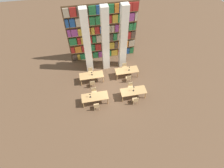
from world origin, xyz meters
TOP-DOWN VIEW (x-y plane):
  - ground_plane at (0.00, 0.00)m, footprint 40.00×40.00m
  - bookshelf_bank at (0.02, 4.37)m, footprint 6.43×0.35m
  - pillar_left at (-1.57, 2.80)m, footprint 0.61×0.61m
  - pillar_center at (0.00, 2.80)m, footprint 0.61×0.61m
  - pillar_right at (1.57, 2.80)m, footprint 0.61×0.61m
  - reading_table_0 at (-1.59, -1.21)m, footprint 2.10×0.86m
  - chair_0 at (-1.58, -1.93)m, footprint 0.42×0.40m
  - chair_1 at (-1.58, -0.50)m, footprint 0.42×0.40m
  - desk_lamp_0 at (-1.95, -1.20)m, footprint 0.14×0.14m
  - reading_table_1 at (1.55, -1.24)m, footprint 2.10×0.86m
  - chair_2 at (1.53, -1.96)m, footprint 0.42×0.40m
  - chair_3 at (1.53, -0.53)m, footprint 0.42×0.40m
  - desk_lamp_1 at (1.55, -1.23)m, footprint 0.14×0.14m
  - reading_table_2 at (-1.58, 1.18)m, footprint 2.10×0.86m
  - chair_4 at (-1.60, 0.46)m, footprint 0.42×0.40m
  - chair_5 at (-1.60, 1.90)m, footprint 0.42×0.40m
  - desk_lamp_2 at (-1.52, 1.20)m, footprint 0.14×0.14m
  - reading_table_3 at (1.62, 1.18)m, footprint 2.10×0.86m
  - chair_6 at (1.61, 0.47)m, footprint 0.42×0.40m
  - chair_7 at (1.61, 1.90)m, footprint 0.42×0.40m
  - desk_lamp_3 at (1.81, 1.14)m, footprint 0.14×0.14m

SIDE VIEW (x-z plane):
  - ground_plane at x=0.00m, z-range 0.00..0.00m
  - chair_0 at x=-1.58m, z-range 0.03..0.89m
  - chair_1 at x=-1.58m, z-range 0.03..0.89m
  - chair_2 at x=1.53m, z-range 0.03..0.89m
  - chair_3 at x=1.53m, z-range 0.03..0.89m
  - chair_4 at x=-1.60m, z-range 0.03..0.89m
  - chair_5 at x=-1.60m, z-range 0.03..0.89m
  - chair_6 at x=1.61m, z-range 0.03..0.89m
  - chair_7 at x=1.61m, z-range 0.03..0.89m
  - reading_table_0 at x=-1.59m, z-range 0.30..1.06m
  - reading_table_1 at x=1.55m, z-range 0.30..1.06m
  - reading_table_2 at x=-1.58m, z-range 0.30..1.06m
  - reading_table_3 at x=1.62m, z-range 0.30..1.06m
  - desk_lamp_2 at x=-1.52m, z-range 0.82..1.22m
  - desk_lamp_0 at x=-1.95m, z-range 0.83..1.26m
  - desk_lamp_3 at x=1.81m, z-range 0.83..1.27m
  - desk_lamp_1 at x=1.55m, z-range 0.85..1.35m
  - bookshelf_bank at x=0.02m, z-range -0.03..5.47m
  - pillar_left at x=-1.57m, z-range 0.00..6.00m
  - pillar_center at x=0.00m, z-range 0.00..6.00m
  - pillar_right at x=1.57m, z-range 0.00..6.00m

